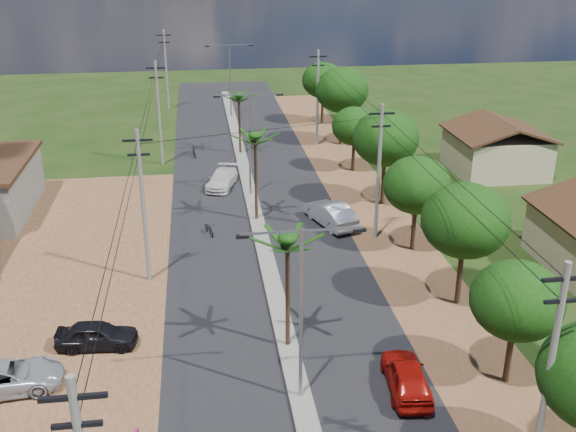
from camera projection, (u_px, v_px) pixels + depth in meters
name	position (u px, v px, depth m)	size (l,w,h in m)	color
ground	(300.00, 399.00, 28.99)	(160.00, 160.00, 0.00)	black
road	(264.00, 251.00, 42.72)	(12.00, 110.00, 0.04)	black
median	(260.00, 231.00, 45.44)	(1.00, 90.00, 0.18)	#605E56
dirt_shoulder_east	(394.00, 243.00, 43.80)	(5.00, 90.00, 0.03)	#56321D
house_east_far	(497.00, 145.00, 56.38)	(7.60, 7.50, 4.60)	tan
tree_east_b	(517.00, 301.00, 28.60)	(4.00, 4.00, 5.83)	black
tree_east_c	(465.00, 221.00, 34.77)	(4.60, 4.60, 6.83)	black
tree_east_d	(417.00, 185.00, 41.35)	(4.20, 4.20, 6.13)	black
tree_east_e	(386.00, 138.00, 48.42)	(4.80, 4.80, 7.14)	black
tree_east_f	(354.00, 126.00, 56.15)	(3.80, 3.80, 5.52)	black
tree_east_g	(342.00, 90.00, 63.04)	(5.00, 5.00, 7.38)	black
tree_east_h	(323.00, 80.00, 70.56)	(4.40, 4.40, 6.52)	black
palm_median_near	(288.00, 244.00, 30.54)	(2.00, 2.00, 6.15)	black
palm_median_mid	(255.00, 140.00, 45.06)	(2.00, 2.00, 6.55)	black
palm_median_far	(239.00, 98.00, 59.96)	(2.00, 2.00, 5.85)	black
streetlight_near	(301.00, 302.00, 27.17)	(5.10, 0.18, 8.00)	gray
streetlight_mid	(249.00, 136.00, 50.07)	(5.10, 0.18, 8.00)	gray
streetlight_far	(230.00, 74.00, 72.97)	(5.10, 0.18, 8.00)	gray
utility_pole_w_b	(143.00, 204.00, 37.28)	(1.60, 0.24, 9.00)	#605E56
utility_pole_w_c	(159.00, 111.00, 57.44)	(1.60, 0.24, 9.00)	#605E56
utility_pole_w_d	(166.00, 68.00, 76.67)	(1.60, 0.24, 9.00)	#605E56
utility_pole_e_a	(549.00, 375.00, 22.63)	(1.60, 0.24, 9.00)	#605E56
utility_pole_e_b	(379.00, 170.00, 42.78)	(1.60, 0.24, 9.00)	#605E56
utility_pole_e_c	(318.00, 96.00, 62.93)	(1.60, 0.24, 9.00)	#605E56
car_red_near	(407.00, 377.00, 29.24)	(1.71, 4.26, 1.45)	maroon
car_silver_mid	(331.00, 214.00, 46.31)	(1.74, 4.98, 1.64)	#A0A2A8
car_white_far	(222.00, 179.00, 53.47)	(1.86, 4.58, 1.33)	beige
car_parked_silver	(6.00, 378.00, 29.25)	(2.21, 4.79, 1.33)	#A0A2A8
car_parked_dark	(97.00, 336.00, 32.39)	(1.57, 3.89, 1.33)	black
moto_rider_west_a	(209.00, 229.00, 44.91)	(0.57, 1.64, 0.86)	black
moto_rider_west_b	(194.00, 152.00, 60.95)	(0.45, 1.60, 0.96)	black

